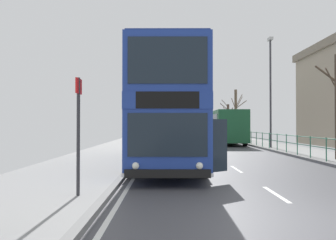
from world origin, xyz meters
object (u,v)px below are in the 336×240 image
Objects in this scene: street_lamp_far_side at (270,84)px; bare_tree_far_00 at (236,113)px; bare_tree_far_02 at (228,119)px; bus_stop_sign_near at (78,123)px; background_bus_far_lane at (225,126)px; double_decker_bus_main at (168,112)px.

bare_tree_far_00 is at bearing 87.20° from street_lamp_far_side.
bare_tree_far_02 is (0.92, 21.51, -2.26)m from street_lamp_far_side.
bare_tree_far_02 is at bearing 87.56° from street_lamp_far_side.
bus_stop_sign_near is 19.24m from street_lamp_far_side.
background_bus_far_lane is at bearing 107.16° from street_lamp_far_side.
street_lamp_far_side is at bearing -92.44° from bare_tree_far_02.
street_lamp_far_side is (9.76, 16.31, 2.96)m from bus_stop_sign_near.
double_decker_bus_main is at bearing -108.43° from bare_tree_far_00.
double_decker_bus_main is 2.16× the size of bare_tree_far_02.
bus_stop_sign_near is 39.30m from bare_tree_far_02.
bare_tree_far_00 is (8.36, 25.09, 0.82)m from double_decker_bus_main.
street_lamp_far_side is (7.60, 9.49, 2.42)m from double_decker_bus_main.
bare_tree_far_02 is (0.15, 5.91, -0.66)m from bare_tree_far_00.
bare_tree_far_02 is at bearing 74.64° from double_decker_bus_main.
bare_tree_far_02 reaches higher than background_bus_far_lane.
bare_tree_far_00 reaches higher than bare_tree_far_02.
bare_tree_far_00 reaches higher than bus_stop_sign_near.
bus_stop_sign_near is at bearing -120.89° from street_lamp_far_side.
background_bus_far_lane is 24.43m from bus_stop_sign_near.
double_decker_bus_main is 1.88× the size of bare_tree_far_00.
street_lamp_far_side is at bearing 59.11° from bus_stop_sign_near.
double_decker_bus_main is at bearing 72.44° from bus_stop_sign_near.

